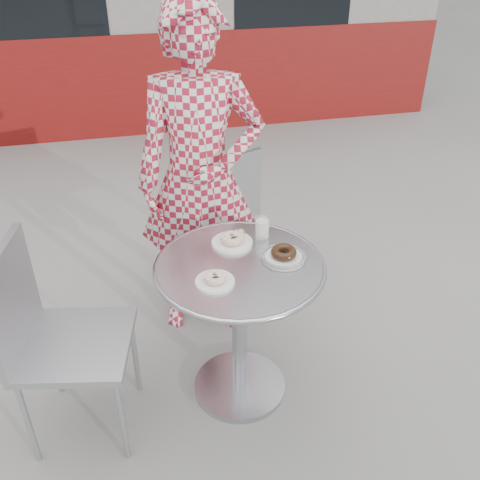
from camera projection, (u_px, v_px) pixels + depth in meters
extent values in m
plane|color=gray|center=(238.00, 386.00, 2.68)|extent=(60.00, 60.00, 0.00)
cube|color=maroon|center=(156.00, 83.00, 5.44)|extent=(6.02, 0.20, 1.00)
cylinder|color=silver|center=(240.00, 385.00, 2.67)|extent=(0.45, 0.45, 0.03)
cylinder|color=silver|center=(240.00, 331.00, 2.48)|extent=(0.07, 0.07, 0.72)
cylinder|color=silver|center=(240.00, 267.00, 2.28)|extent=(0.72, 0.72, 0.02)
torus|color=silver|center=(240.00, 267.00, 2.28)|extent=(0.74, 0.74, 0.02)
cube|color=#A5A8AD|center=(210.00, 214.00, 3.24)|extent=(0.56, 0.56, 0.03)
cube|color=#A5A8AD|center=(229.00, 193.00, 2.98)|extent=(0.41, 0.20, 0.43)
cube|color=#A5A8AD|center=(76.00, 345.00, 2.24)|extent=(0.53, 0.53, 0.03)
cube|color=#A5A8AD|center=(11.00, 301.00, 2.11)|extent=(0.12, 0.45, 0.45)
imported|color=maroon|center=(201.00, 180.00, 2.68)|extent=(0.70, 0.51, 1.75)
cylinder|color=white|center=(232.00, 243.00, 2.41)|extent=(0.19, 0.19, 0.01)
torus|color=#C8854D|center=(232.00, 238.00, 2.40)|extent=(0.11, 0.11, 0.04)
sphere|color=#B77A3F|center=(241.00, 233.00, 2.44)|extent=(0.04, 0.04, 0.04)
cylinder|color=white|center=(215.00, 282.00, 2.17)|extent=(0.16, 0.16, 0.01)
torus|color=#C8854D|center=(215.00, 278.00, 2.15)|extent=(0.09, 0.09, 0.03)
cylinder|color=white|center=(283.00, 257.00, 2.31)|extent=(0.19, 0.19, 0.01)
torus|color=black|center=(284.00, 252.00, 2.30)|extent=(0.11, 0.11, 0.04)
torus|color=black|center=(283.00, 256.00, 2.31)|extent=(0.19, 0.19, 0.02)
cylinder|color=white|center=(262.00, 229.00, 2.44)|extent=(0.06, 0.06, 0.09)
cylinder|color=white|center=(262.00, 228.00, 2.43)|extent=(0.07, 0.07, 0.10)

